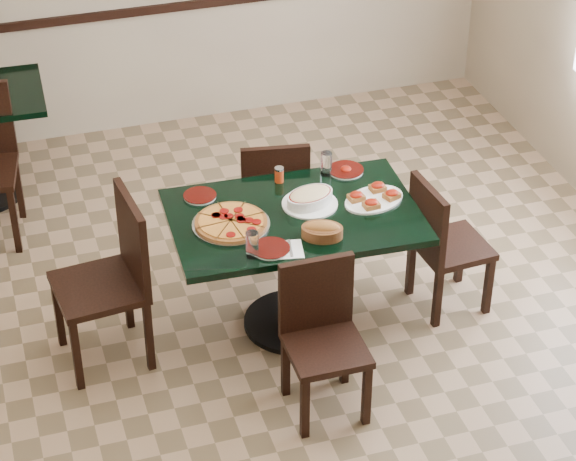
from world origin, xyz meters
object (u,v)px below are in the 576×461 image
object	(u,v)px
main_table	(294,242)
chair_far	(274,194)
chair_left	(114,271)
pepperoni_pizza	(231,223)
lasagna_casserole	(310,198)
chair_near	(322,330)
chair_right	(441,240)
bruschetta_platter	(374,197)
bread_basket	(322,230)

from	to	relation	value
main_table	chair_far	size ratio (longest dim) A/B	1.60
main_table	chair_left	size ratio (longest dim) A/B	1.40
pepperoni_pizza	lasagna_casserole	bearing A→B (deg)	7.86
chair_near	chair_far	bearing A→B (deg)	84.39
chair_right	chair_near	bearing A→B (deg)	117.09
bruschetta_platter	lasagna_casserole	bearing A→B (deg)	150.09
chair_left	lasagna_casserole	world-z (taller)	chair_left
chair_far	chair_near	distance (m)	1.27
chair_near	bruschetta_platter	size ratio (longest dim) A/B	1.99
main_table	chair_left	world-z (taller)	chair_left
chair_left	pepperoni_pizza	world-z (taller)	chair_left
main_table	chair_near	bearing A→B (deg)	-92.42
chair_far	chair_left	size ratio (longest dim) A/B	0.88
chair_near	bread_basket	size ratio (longest dim) A/B	3.23
chair_left	pepperoni_pizza	bearing A→B (deg)	78.64
chair_right	chair_left	size ratio (longest dim) A/B	0.86
bread_basket	bruschetta_platter	bearing A→B (deg)	54.32
main_table	chair_right	size ratio (longest dim) A/B	1.64
chair_left	bread_basket	size ratio (longest dim) A/B	3.79
chair_right	bread_basket	size ratio (longest dim) A/B	3.24
lasagna_casserole	bread_basket	distance (m)	0.31
main_table	chair_far	world-z (taller)	chair_far
chair_far	lasagna_casserole	size ratio (longest dim) A/B	2.72
bruschetta_platter	chair_left	bearing A→B (deg)	158.32
chair_near	lasagna_casserole	world-z (taller)	lasagna_casserole
main_table	lasagna_casserole	size ratio (longest dim) A/B	4.34
chair_right	pepperoni_pizza	distance (m)	1.23
chair_far	main_table	bearing A→B (deg)	92.82
chair_near	bruschetta_platter	world-z (taller)	chair_near
main_table	bruschetta_platter	xyz separation A→B (m)	(0.45, -0.01, 0.21)
chair_left	bruschetta_platter	bearing A→B (deg)	81.53
chair_far	lasagna_casserole	distance (m)	0.66
chair_far	pepperoni_pizza	world-z (taller)	chair_far
bruschetta_platter	main_table	bearing A→B (deg)	159.58
chair_far	chair_left	distance (m)	1.20
chair_left	lasagna_casserole	xyz separation A→B (m)	(1.08, 0.00, 0.25)
pepperoni_pizza	lasagna_casserole	distance (m)	0.46
main_table	chair_near	size ratio (longest dim) A/B	1.65
pepperoni_pizza	bread_basket	size ratio (longest dim) A/B	1.61
main_table	bruschetta_platter	size ratio (longest dim) A/B	3.27
lasagna_casserole	bread_basket	world-z (taller)	bread_basket
chair_far	chair_left	bearing A→B (deg)	38.65
main_table	bread_basket	xyz separation A→B (m)	(0.07, -0.25, 0.22)
chair_right	lasagna_casserole	xyz separation A→B (m)	(-0.73, 0.14, 0.34)
lasagna_casserole	bread_basket	size ratio (longest dim) A/B	1.23
chair_left	lasagna_casserole	size ratio (longest dim) A/B	3.09
bread_basket	bruschetta_platter	world-z (taller)	bread_basket
chair_right	lasagna_casserole	world-z (taller)	lasagna_casserole
chair_near	chair_left	world-z (taller)	chair_left
chair_far	bread_basket	world-z (taller)	chair_far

